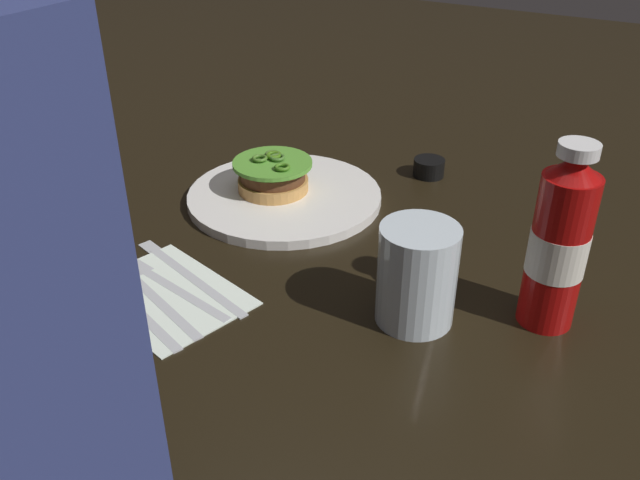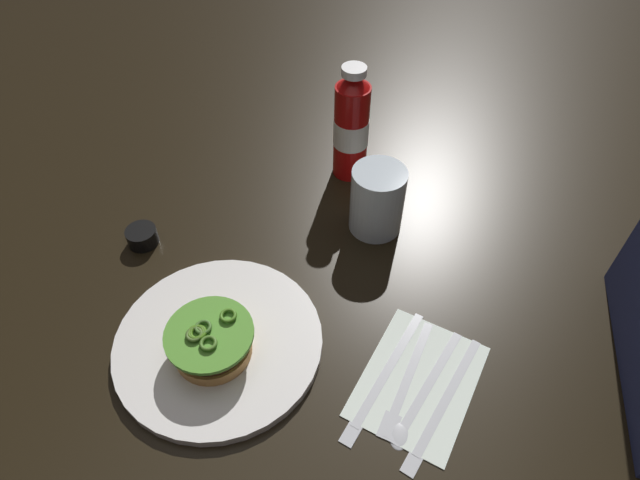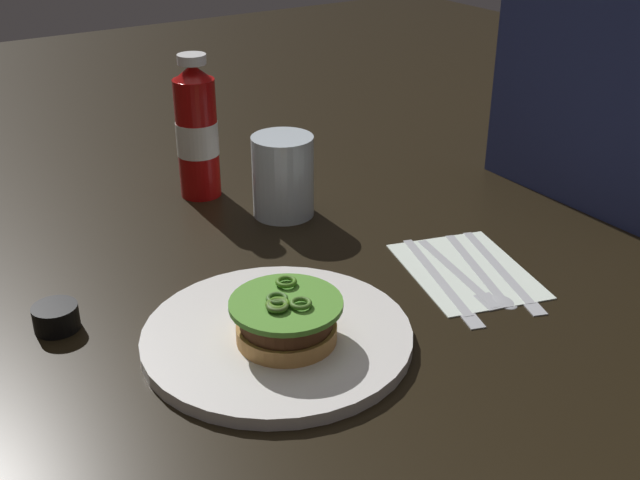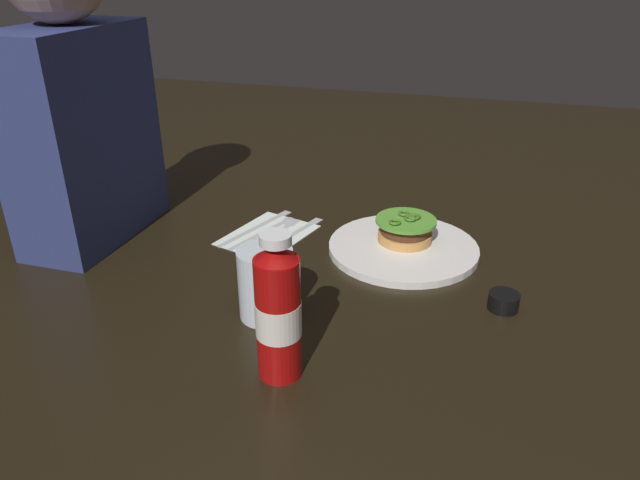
{
  "view_description": "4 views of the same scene",
  "coord_description": "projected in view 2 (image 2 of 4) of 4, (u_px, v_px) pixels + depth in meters",
  "views": [
    {
      "loc": [
        -0.35,
        0.73,
        0.46
      ],
      "look_at": [
        -0.01,
        0.14,
        0.06
      ],
      "focal_mm": 37.82,
      "sensor_mm": 36.0,
      "label": 1
    },
    {
      "loc": [
        0.49,
        0.2,
        0.65
      ],
      "look_at": [
        -0.03,
        0.08,
        0.06
      ],
      "focal_mm": 30.13,
      "sensor_mm": 36.0,
      "label": 2
    },
    {
      "loc": [
        0.75,
        -0.37,
        0.47
      ],
      "look_at": [
        0.03,
        0.1,
        0.04
      ],
      "focal_mm": 44.38,
      "sensor_mm": 36.0,
      "label": 3
    },
    {
      "loc": [
        -0.87,
        -0.16,
        0.53
      ],
      "look_at": [
        0.03,
        0.11,
        0.06
      ],
      "focal_mm": 32.97,
      "sensor_mm": 36.0,
      "label": 4
    }
  ],
  "objects": [
    {
      "name": "ground_plane",
      "position": [
        266.0,
        272.0,
        0.83
      ],
      "size": [
        3.0,
        3.0,
        0.0
      ],
      "primitive_type": "plane",
      "color": "black"
    },
    {
      "name": "dinner_plate",
      "position": [
        219.0,
        342.0,
        0.74
      ],
      "size": [
        0.29,
        0.29,
        0.01
      ],
      "primitive_type": "cylinder",
      "color": "white",
      "rests_on": "ground_plane"
    },
    {
      "name": "burger_sandwich",
      "position": [
        211.0,
        342.0,
        0.71
      ],
      "size": [
        0.12,
        0.12,
        0.05
      ],
      "color": "tan",
      "rests_on": "dinner_plate"
    },
    {
      "name": "ketchup_bottle",
      "position": [
        351.0,
        127.0,
        0.93
      ],
      "size": [
        0.06,
        0.06,
        0.21
      ],
      "color": "#A80C0B",
      "rests_on": "ground_plane"
    },
    {
      "name": "water_glass",
      "position": [
        377.0,
        200.0,
        0.86
      ],
      "size": [
        0.09,
        0.09,
        0.12
      ],
      "primitive_type": "cylinder",
      "color": "silver",
      "rests_on": "ground_plane"
    },
    {
      "name": "condiment_cup",
      "position": [
        142.0,
        236.0,
        0.87
      ],
      "size": [
        0.05,
        0.05,
        0.03
      ],
      "primitive_type": "cylinder",
      "color": "black",
      "rests_on": "ground_plane"
    },
    {
      "name": "napkin",
      "position": [
        418.0,
        380.0,
        0.71
      ],
      "size": [
        0.22,
        0.18,
        0.0
      ],
      "primitive_type": "cube",
      "rotation": [
        0.0,
        0.0,
        -0.27
      ],
      "color": "white",
      "rests_on": "ground_plane"
    },
    {
      "name": "butter_knife",
      "position": [
        381.0,
        382.0,
        0.7
      ],
      "size": [
        0.22,
        0.08,
        0.0
      ],
      "color": "silver",
      "rests_on": "napkin"
    },
    {
      "name": "fork_utensil",
      "position": [
        404.0,
        386.0,
        0.7
      ],
      "size": [
        0.18,
        0.05,
        0.0
      ],
      "color": "silver",
      "rests_on": "napkin"
    },
    {
      "name": "spoon_utensil",
      "position": [
        418.0,
        402.0,
        0.69
      ],
      "size": [
        0.18,
        0.08,
        0.0
      ],
      "color": "silver",
      "rests_on": "napkin"
    },
    {
      "name": "steak_knife",
      "position": [
        440.0,
        410.0,
        0.68
      ],
      "size": [
        0.21,
        0.09,
        0.0
      ],
      "color": "silver",
      "rests_on": "napkin"
    }
  ]
}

